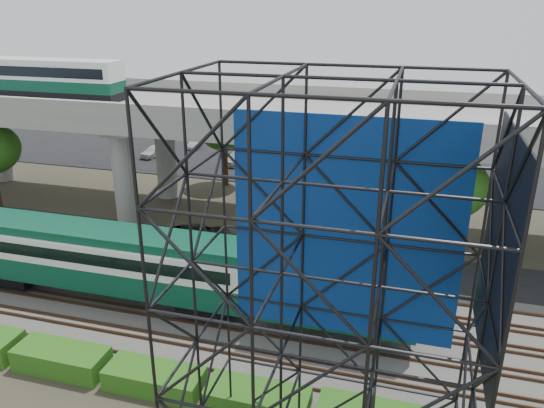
% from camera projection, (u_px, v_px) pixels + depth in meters
% --- Properties ---
extents(ground, '(140.00, 140.00, 0.00)m').
position_uv_depth(ground, '(176.00, 332.00, 28.87)').
color(ground, '#474233').
rests_on(ground, ground).
extents(ballast_bed, '(90.00, 12.00, 0.20)m').
position_uv_depth(ballast_bed, '(191.00, 311.00, 30.63)').
color(ballast_bed, slate).
rests_on(ballast_bed, ground).
extents(service_road, '(90.00, 5.00, 0.08)m').
position_uv_depth(service_road, '(239.00, 250.00, 38.28)').
color(service_road, black).
rests_on(service_road, ground).
extents(parking_lot, '(90.00, 18.00, 0.08)m').
position_uv_depth(parking_lot, '(308.00, 161.00, 59.38)').
color(parking_lot, black).
rests_on(parking_lot, ground).
extents(harbor_water, '(140.00, 40.00, 0.03)m').
position_uv_depth(harbor_water, '(339.00, 121.00, 79.14)').
color(harbor_water, '#486976').
rests_on(harbor_water, ground).
extents(rail_tracks, '(90.00, 9.52, 0.16)m').
position_uv_depth(rail_tracks, '(191.00, 309.00, 30.56)').
color(rail_tracks, '#472D1E').
rests_on(rail_tracks, ballast_bed).
extents(commuter_train, '(29.30, 3.06, 4.30)m').
position_uv_depth(commuter_train, '(135.00, 261.00, 30.47)').
color(commuter_train, black).
rests_on(commuter_train, rail_tracks).
extents(overpass, '(80.00, 12.00, 12.40)m').
position_uv_depth(overpass, '(244.00, 122.00, 40.61)').
color(overpass, '#9E9B93').
rests_on(overpass, ground).
extents(scaffold_tower, '(9.36, 6.36, 15.00)m').
position_uv_depth(scaffold_tower, '(328.00, 323.00, 16.59)').
color(scaffold_tower, black).
rests_on(scaffold_tower, ground).
extents(hedge_strip, '(34.60, 1.80, 1.20)m').
position_uv_depth(hedge_strip, '(155.00, 378.00, 24.55)').
color(hedge_strip, '#245313').
rests_on(hedge_strip, ground).
extents(trees, '(40.94, 16.94, 7.69)m').
position_uv_depth(trees, '(206.00, 151.00, 42.57)').
color(trees, '#382314').
rests_on(trees, ground).
extents(suv, '(5.74, 3.96, 1.46)m').
position_uv_depth(suv, '(198.00, 235.00, 38.79)').
color(suv, black).
rests_on(suv, service_road).
extents(parked_cars, '(35.51, 9.63, 1.31)m').
position_uv_depth(parked_cars, '(308.00, 157.00, 58.49)').
color(parked_cars, silver).
rests_on(parked_cars, parking_lot).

